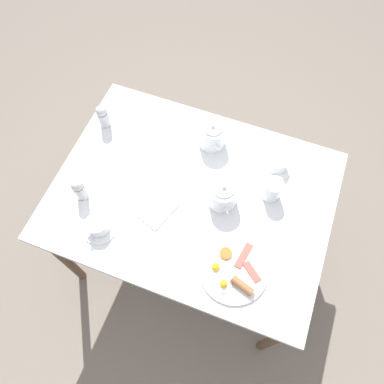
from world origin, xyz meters
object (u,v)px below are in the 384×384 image
(breakfast_plate, at_px, (233,271))
(water_glass_tall, at_px, (272,190))
(knife_by_plate, at_px, (117,167))
(teacup_with_saucer_left, at_px, (98,226))
(teapot_near, at_px, (223,194))
(salt_grinder, at_px, (79,189))
(pepper_grinder, at_px, (103,116))
(teapot_far, at_px, (212,135))
(fork_by_plate, at_px, (140,124))
(teacup_with_saucer_right, at_px, (277,164))
(napkin_folded, at_px, (158,209))

(breakfast_plate, relative_size, water_glass_tall, 2.50)
(knife_by_plate, bearing_deg, teacup_with_saucer_left, 11.25)
(teapot_near, height_order, salt_grinder, teapot_near)
(water_glass_tall, relative_size, pepper_grinder, 0.85)
(teapot_far, distance_m, fork_by_plate, 0.35)
(teacup_with_saucer_left, height_order, teacup_with_saucer_right, same)
(teapot_near, height_order, knife_by_plate, teapot_near)
(teapot_near, relative_size, teacup_with_saucer_right, 1.37)
(teapot_far, relative_size, water_glass_tall, 1.67)
(pepper_grinder, height_order, fork_by_plate, pepper_grinder)
(teapot_near, bearing_deg, teapot_far, 177.92)
(teacup_with_saucer_left, bearing_deg, teapot_far, 152.87)
(breakfast_plate, bearing_deg, water_glass_tall, 172.79)
(teacup_with_saucer_right, relative_size, knife_by_plate, 0.72)
(pepper_grinder, bearing_deg, water_glass_tall, 84.12)
(fork_by_plate, bearing_deg, teapot_near, 64.07)
(teapot_near, distance_m, teacup_with_saucer_left, 0.52)
(pepper_grinder, bearing_deg, breakfast_plate, 59.56)
(teacup_with_saucer_right, distance_m, fork_by_plate, 0.66)
(salt_grinder, relative_size, fork_by_plate, 0.75)
(teacup_with_saucer_left, bearing_deg, napkin_folded, 130.34)
(water_glass_tall, xyz_separation_m, pepper_grinder, (-0.08, -0.82, 0.01))
(water_glass_tall, bearing_deg, teapot_far, -117.37)
(teapot_near, relative_size, teacup_with_saucer_left, 1.37)
(napkin_folded, bearing_deg, pepper_grinder, -128.34)
(teacup_with_saucer_left, distance_m, fork_by_plate, 0.54)
(water_glass_tall, relative_size, knife_by_plate, 0.54)
(teacup_with_saucer_right, distance_m, napkin_folded, 0.55)
(salt_grinder, bearing_deg, fork_by_plate, 170.23)
(salt_grinder, bearing_deg, teacup_with_saucer_right, 120.20)
(pepper_grinder, distance_m, knife_by_plate, 0.25)
(teacup_with_saucer_right, height_order, salt_grinder, salt_grinder)
(teapot_far, height_order, salt_grinder, teapot_far)
(fork_by_plate, bearing_deg, breakfast_plate, 50.67)
(teapot_far, relative_size, salt_grinder, 1.43)
(teapot_far, xyz_separation_m, teacup_with_saucer_left, (0.56, -0.29, -0.03))
(breakfast_plate, xyz_separation_m, teacup_with_saucer_right, (-0.51, 0.04, 0.02))
(pepper_grinder, bearing_deg, teapot_near, 74.25)
(salt_grinder, bearing_deg, teapot_near, 108.76)
(teacup_with_saucer_right, bearing_deg, breakfast_plate, -3.94)
(fork_by_plate, bearing_deg, pepper_grinder, -69.18)
(knife_by_plate, bearing_deg, pepper_grinder, -141.48)
(teacup_with_saucer_left, xyz_separation_m, teacup_with_saucer_right, (-0.53, 0.60, -0.00))
(breakfast_plate, relative_size, pepper_grinder, 2.13)
(teapot_near, height_order, teacup_with_saucer_right, teapot_near)
(teacup_with_saucer_left, xyz_separation_m, water_glass_tall, (-0.39, 0.61, 0.02))
(breakfast_plate, relative_size, fork_by_plate, 1.60)
(breakfast_plate, relative_size, knife_by_plate, 1.36)
(breakfast_plate, height_order, fork_by_plate, breakfast_plate)
(teapot_far, bearing_deg, knife_by_plate, -89.25)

